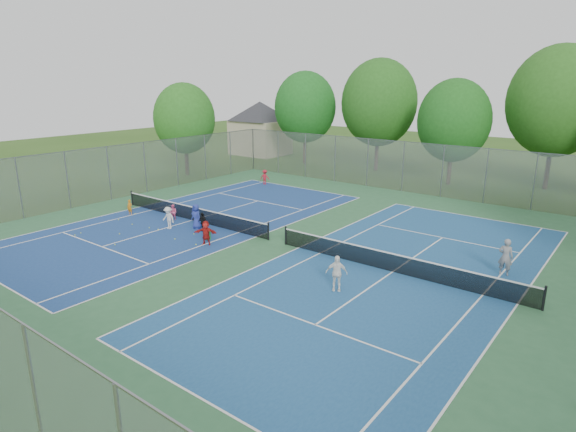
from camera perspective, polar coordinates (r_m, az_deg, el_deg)
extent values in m
plane|color=#2F5219|center=(26.75, -1.31, -3.14)|extent=(120.00, 120.00, 0.00)
cube|color=#2E613B|center=(26.75, -1.31, -3.13)|extent=(32.00, 32.00, 0.01)
cube|color=navy|center=(31.43, -11.28, -0.50)|extent=(10.97, 23.77, 0.01)
cube|color=navy|center=(23.26, 12.30, -6.49)|extent=(10.97, 23.77, 0.01)
cube|color=black|center=(31.31, -11.32, 0.27)|extent=(12.87, 0.10, 0.91)
cube|color=black|center=(23.10, 12.37, -5.48)|extent=(12.87, 0.10, 0.91)
cube|color=gray|center=(39.60, 13.47, 5.70)|extent=(32.00, 0.10, 4.00)
cube|color=gray|center=(38.09, -20.45, 4.74)|extent=(0.10, 32.00, 4.00)
cube|color=#B7A88C|center=(58.20, -3.31, 9.27)|extent=(6.00, 5.00, 4.00)
pyramid|color=#2D2D33|center=(57.87, -3.38, 13.40)|extent=(11.03, 11.03, 2.20)
cylinder|color=#443326|center=(51.75, 1.99, 8.17)|extent=(0.36, 0.36, 3.50)
ellipsoid|color=#1A5A1C|center=(51.35, 2.04, 12.76)|extent=(6.40, 6.40, 7.36)
cylinder|color=#443326|center=(48.42, 10.47, 7.59)|extent=(0.36, 0.36, 3.85)
ellipsoid|color=#225719|center=(47.98, 10.75, 13.06)|extent=(7.20, 7.20, 8.28)
cylinder|color=#443326|center=(43.54, 18.60, 5.64)|extent=(0.36, 0.36, 3.15)
ellipsoid|color=#1B5618|center=(43.07, 19.06, 10.64)|extent=(6.00, 6.00, 6.90)
cylinder|color=#443326|center=(44.66, 28.47, 5.47)|extent=(0.36, 0.36, 4.20)
ellipsoid|color=#265719|center=(44.19, 29.33, 11.77)|extent=(7.60, 7.60, 8.74)
cylinder|color=#443326|center=(46.37, -11.93, 6.71)|extent=(0.36, 0.36, 3.15)
ellipsoid|color=#26611C|center=(45.94, -12.19, 11.23)|extent=(5.60, 5.60, 6.44)
cube|color=blue|center=(30.18, -10.59, -0.92)|extent=(0.40, 0.40, 0.27)
cube|color=#227D34|center=(27.50, -9.53, -2.17)|extent=(0.40, 0.40, 0.60)
imported|color=orange|center=(33.72, -18.25, 0.99)|extent=(0.43, 0.34, 1.02)
imported|color=#FF6392|center=(31.74, -13.43, 0.43)|extent=(0.55, 0.46, 0.99)
imported|color=silver|center=(29.83, -14.00, -0.22)|extent=(0.92, 0.57, 1.37)
imported|color=black|center=(28.96, -10.09, -0.72)|extent=(0.68, 0.32, 1.13)
imported|color=navy|center=(29.49, -10.83, -0.05)|extent=(0.77, 0.53, 1.52)
imported|color=#AC1C18|center=(26.53, -9.71, -1.99)|extent=(1.30, 0.98, 1.36)
imported|color=#AC1827|center=(41.35, -2.76, 4.62)|extent=(0.92, 0.68, 1.28)
imported|color=gray|center=(24.26, 24.38, -4.45)|extent=(0.68, 0.47, 1.77)
imported|color=white|center=(20.69, 5.77, -6.75)|extent=(1.00, 0.80, 1.59)
sphere|color=#DBEB36|center=(29.88, -15.13, -1.58)|extent=(0.07, 0.07, 0.07)
sphere|color=#C5EE37|center=(27.89, -13.26, -2.70)|extent=(0.07, 0.07, 0.07)
sphere|color=#D4E836|center=(26.73, -10.85, -3.37)|extent=(0.07, 0.07, 0.07)
sphere|color=#B1D331|center=(27.88, -19.83, -3.25)|extent=(0.07, 0.07, 0.07)
sphere|color=gold|center=(29.70, -19.33, -2.04)|extent=(0.07, 0.07, 0.07)
sphere|color=gold|center=(31.40, -17.99, -0.97)|extent=(0.07, 0.07, 0.07)
sphere|color=yellow|center=(33.77, -17.67, 0.23)|extent=(0.07, 0.07, 0.07)
sphere|color=#A4C32D|center=(28.55, -11.09, -2.13)|extent=(0.07, 0.07, 0.07)
sphere|color=#ADC52D|center=(32.69, -19.44, -0.45)|extent=(0.07, 0.07, 0.07)
sphere|color=#ACC62E|center=(30.43, -23.93, -2.11)|extent=(0.07, 0.07, 0.07)
sphere|color=#A1C22D|center=(30.70, -23.34, -1.89)|extent=(0.07, 0.07, 0.07)
sphere|color=#B3D030|center=(30.36, -16.11, -1.38)|extent=(0.07, 0.07, 0.07)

